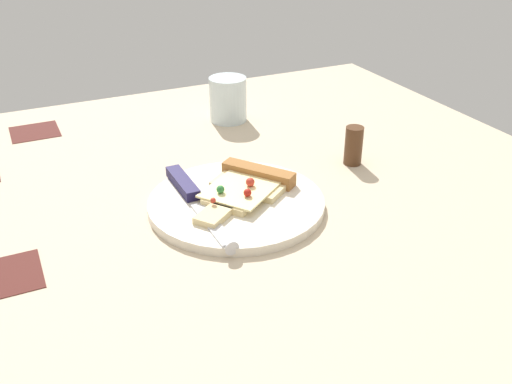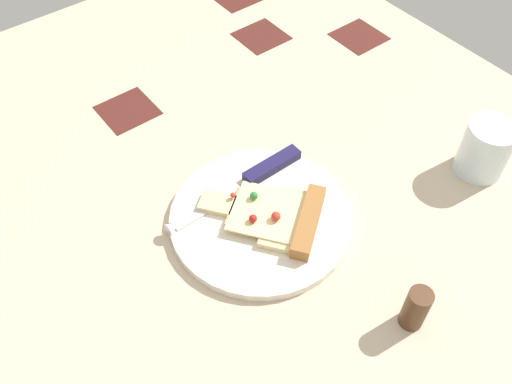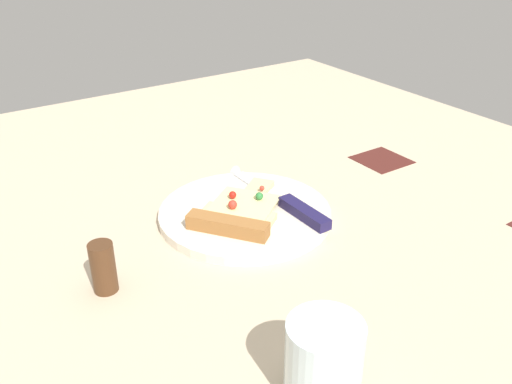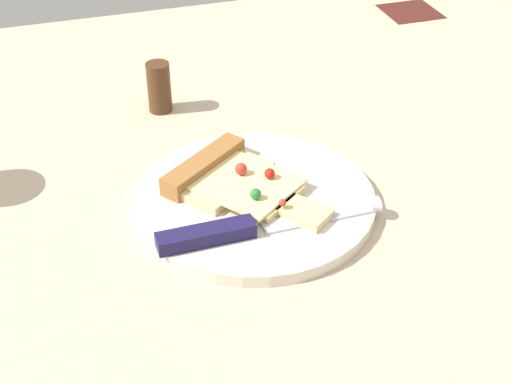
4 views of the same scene
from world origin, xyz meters
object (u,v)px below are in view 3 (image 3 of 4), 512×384
(drinking_glass, at_px, (323,362))
(pizza_slice, at_px, (239,213))
(plate, at_px, (245,213))
(knife, at_px, (285,202))
(pepper_shaker, at_px, (103,267))

(drinking_glass, bearing_deg, pizza_slice, -18.54)
(plate, bearing_deg, knife, -111.64)
(pizza_slice, distance_m, drinking_glass, 0.34)
(plate, relative_size, pizza_slice, 1.42)
(pepper_shaker, bearing_deg, knife, -84.39)
(knife, distance_m, pepper_shaker, 0.30)
(pizza_slice, xyz_separation_m, pepper_shaker, (-0.04, 0.22, 0.01))
(pizza_slice, bearing_deg, knife, 47.67)
(pizza_slice, height_order, drinking_glass, drinking_glass)
(plate, height_order, knife, knife)
(pizza_slice, relative_size, drinking_glass, 2.09)
(knife, bearing_deg, pepper_shaker, -174.96)
(plate, xyz_separation_m, knife, (-0.02, -0.06, 0.01))
(knife, xyz_separation_m, drinking_glass, (-0.31, 0.19, 0.02))
(plate, relative_size, drinking_glass, 2.97)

